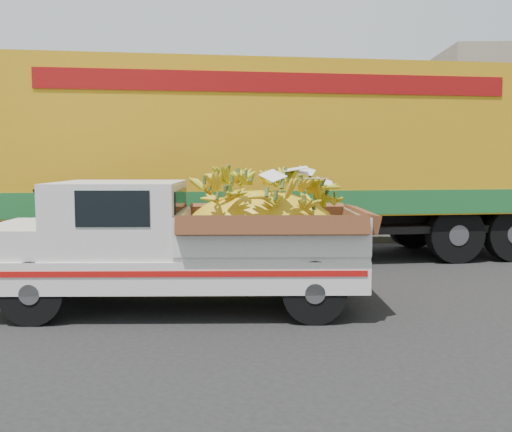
{
  "coord_description": "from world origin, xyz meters",
  "views": [
    {
      "loc": [
        0.89,
        -7.4,
        1.96
      ],
      "look_at": [
        0.6,
        0.72,
        1.18
      ],
      "focal_mm": 40.0,
      "sensor_mm": 36.0,
      "label": 1
    }
  ],
  "objects": [
    {
      "name": "ground",
      "position": [
        0.0,
        0.0,
        0.0
      ],
      "size": [
        100.0,
        100.0,
        0.0
      ],
      "primitive_type": "plane",
      "color": "black",
      "rests_on": "ground"
    },
    {
      "name": "curb",
      "position": [
        0.0,
        6.51,
        0.07
      ],
      "size": [
        60.0,
        0.25,
        0.15
      ],
      "primitive_type": "cube",
      "color": "gray",
      "rests_on": "ground"
    },
    {
      "name": "sidewalk",
      "position": [
        0.0,
        8.61,
        0.07
      ],
      "size": [
        60.0,
        4.0,
        0.14
      ],
      "primitive_type": "cube",
      "color": "gray",
      "rests_on": "ground"
    },
    {
      "name": "building_left",
      "position": [
        -8.0,
        14.51,
        2.5
      ],
      "size": [
        18.0,
        6.0,
        5.0
      ],
      "primitive_type": "cube",
      "color": "gray",
      "rests_on": "ground"
    },
    {
      "name": "pickup_truck",
      "position": [
        -0.05,
        0.08,
        0.91
      ],
      "size": [
        4.93,
        2.02,
        1.7
      ],
      "rotation": [
        0.0,
        0.0,
        0.05
      ],
      "color": "black",
      "rests_on": "ground"
    },
    {
      "name": "semi_trailer",
      "position": [
        0.77,
        4.07,
        2.12
      ],
      "size": [
        12.08,
        4.57,
        3.8
      ],
      "rotation": [
        0.0,
        0.0,
        0.18
      ],
      "color": "black",
      "rests_on": "ground"
    }
  ]
}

